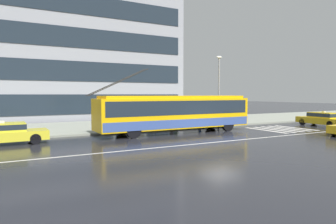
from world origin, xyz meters
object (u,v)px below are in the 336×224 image
Objects in this scene: taxi_queued_behind_bus at (4,133)px; pedestrian_at_shelter at (175,107)px; bus_shelter at (132,105)px; street_lamp at (219,84)px; taxi_cross_traffic at (322,118)px; pedestrian_waiting_by_pole at (143,109)px; trolleybus at (176,112)px; pedestrian_walking_past at (199,107)px; pedestrian_approaching_curb at (171,108)px.

taxi_queued_behind_bus is 2.26× the size of pedestrian_at_shelter.
street_lamp is (8.33, -0.80, 1.82)m from bus_shelter.
pedestrian_waiting_by_pole is (-15.30, 6.14, 0.96)m from taxi_cross_traffic.
street_lamp reaches higher than taxi_queued_behind_bus.
pedestrian_at_shelter is 4.65m from street_lamp.
trolleybus is 2.78× the size of taxi_queued_behind_bus.
taxi_cross_traffic is 16.51m from pedestrian_waiting_by_pole.
pedestrian_walking_past reaches higher than pedestrian_waiting_by_pole.
street_lamp is at bearing -4.04° from pedestrian_approaching_curb.
trolleybus reaches higher than pedestrian_at_shelter.
trolleybus is 4.05m from bus_shelter.
pedestrian_waiting_by_pole is at bearing 105.01° from trolleybus.
taxi_cross_traffic is (14.27, -2.29, -0.86)m from trolleybus.
pedestrian_approaching_curb reaches higher than taxi_cross_traffic.
pedestrian_waiting_by_pole is 0.31× the size of street_lamp.
pedestrian_approaching_curb is at bearing 12.52° from taxi_queued_behind_bus.
pedestrian_waiting_by_pole is (-2.15, 1.01, -0.06)m from pedestrian_approaching_curb.
pedestrian_at_shelter is at bearing 6.73° from bus_shelter.
pedestrian_walking_past is (4.23, 3.11, 0.18)m from trolleybus.
pedestrian_walking_past is 2.88m from street_lamp.
pedestrian_walking_past is 0.31× the size of street_lamp.
pedestrian_waiting_by_pole is (-5.26, 0.74, -0.07)m from pedestrian_walking_past.
trolleybus is 2.85× the size of taxi_cross_traffic.
taxi_queued_behind_bus is 17.95m from street_lamp.
pedestrian_at_shelter is at bearing 15.51° from taxi_queued_behind_bus.
pedestrian_at_shelter is 3.14m from pedestrian_waiting_by_pole.
trolleybus is 11.51m from taxi_queued_behind_bus.
taxi_cross_traffic is 10.06m from street_lamp.
taxi_queued_behind_bus is at bearing -160.49° from bus_shelter.
bus_shelter is 1.82× the size of pedestrian_waiting_by_pole.
taxi_cross_traffic is 2.20× the size of pedestrian_at_shelter.
pedestrian_approaching_curb is 1.02× the size of pedestrian_waiting_by_pole.
street_lamp reaches higher than taxi_cross_traffic.
bus_shelter is 1.79× the size of pedestrian_approaching_curb.
pedestrian_approaching_curb is (1.12, 2.84, 0.16)m from trolleybus.
trolleybus is at bearing -111.45° from pedestrian_approaching_curb.
taxi_queued_behind_bus is 1.03× the size of taxi_cross_traffic.
street_lamp is (6.02, 2.49, 2.34)m from trolleybus.
pedestrian_at_shelter is (13.58, 3.77, 1.05)m from taxi_queued_behind_bus.
taxi_cross_traffic is 2.30× the size of pedestrian_walking_past.
pedestrian_waiting_by_pole is at bearing 20.02° from taxi_queued_behind_bus.
pedestrian_walking_past reaches higher than taxi_queued_behind_bus.
pedestrian_at_shelter is at bearing 153.37° from taxi_cross_traffic.
taxi_cross_traffic is 0.71× the size of street_lamp.
pedestrian_walking_past is (15.70, 3.07, 1.03)m from taxi_queued_behind_bus.
bus_shelter is (-2.31, 3.29, 0.52)m from trolleybus.
taxi_queued_behind_bus is at bearing -167.48° from pedestrian_approaching_curb.
pedestrian_approaching_curb is at bearing 158.70° from taxi_cross_traffic.
pedestrian_at_shelter is at bearing 161.38° from street_lamp.
pedestrian_at_shelter is 2.23m from pedestrian_walking_past.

